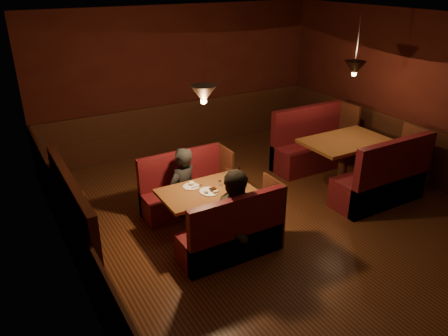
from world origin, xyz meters
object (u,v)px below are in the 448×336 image
main_bench_far (186,193)px  second_bench_near (383,183)px  second_table (344,151)px  diner_b (238,202)px  main_table (206,199)px  main_bench_near (234,237)px  second_bench_far (312,148)px  diner_a (182,173)px

main_bench_far → second_bench_near: (2.84, -1.40, 0.06)m
second_table → diner_b: (-2.73, -0.89, 0.17)m
main_table → second_bench_near: 2.94m
main_bench_far → second_bench_near: second_bench_near is taller
main_bench_near → diner_b: bearing=20.9°
diner_b → main_bench_near: bearing=-169.2°
main_bench_far → main_bench_near: 1.45m
main_table → main_bench_near: bearing=-88.8°
main_bench_far → second_bench_far: 2.86m
main_bench_near → main_table: bearing=91.2°
second_bench_far → second_bench_near: bearing=-90.0°
main_bench_far → second_bench_near: size_ratio=0.87×
main_table → diner_b: diner_b is taller
main_bench_near → main_bench_far: bearing=90.0°
diner_a → diner_b: size_ratio=0.95×
second_bench_near → diner_a: (-2.97, 1.22, 0.38)m
diner_a → diner_b: bearing=76.8°
second_table → diner_b: bearing=-161.9°
main_table → second_table: 2.83m
main_table → second_bench_near: bearing=-13.3°
second_bench_far → diner_a: (-2.97, -0.53, 0.38)m
second_bench_far → diner_b: 3.30m
diner_b → main_bench_far: bearing=83.3°
second_table → main_table: bearing=-176.0°
second_bench_near → diner_a: 3.24m
second_table → second_bench_far: second_bench_far is taller
second_table → second_bench_near: size_ratio=0.90×
main_table → main_bench_near: 0.76m
diner_a → diner_b: (0.21, -1.24, 0.04)m
main_table → diner_a: bearing=102.1°
second_bench_far → diner_b: diner_b is taller
second_table → diner_b: diner_b is taller
main_bench_far → second_bench_near: 3.17m
diner_a → second_bench_near: bearing=134.7°
main_bench_near → second_table: (2.81, 0.92, 0.31)m
main_bench_far → second_table: (2.81, -0.52, 0.31)m
second_bench_near → second_bench_far: bearing=90.0°
main_table → second_table: (2.82, 0.20, 0.09)m
second_table → diner_b: size_ratio=0.93×
main_bench_far → second_bench_far: size_ratio=0.87×
second_bench_far → diner_a: size_ratio=1.09×
main_table → main_bench_far: size_ratio=0.91×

